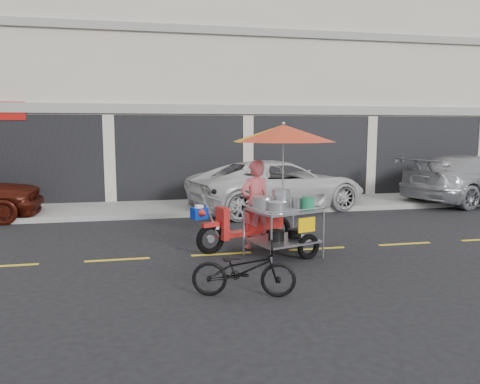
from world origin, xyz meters
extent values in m
plane|color=black|center=(0.00, 0.00, 0.00)|extent=(90.00, 90.00, 0.00)
cube|color=gray|center=(0.00, 5.50, 0.07)|extent=(45.00, 3.00, 0.15)
cube|color=beige|center=(0.00, 10.50, 4.00)|extent=(36.00, 8.00, 8.00)
cube|color=black|center=(0.00, 6.47, 1.45)|extent=(35.28, 0.06, 2.90)
cube|color=gray|center=(0.00, 6.45, 3.10)|extent=(36.00, 0.12, 0.30)
cube|color=gray|center=(0.00, 6.45, 5.60)|extent=(36.00, 0.12, 0.25)
cube|color=gold|center=(0.00, 0.00, 0.00)|extent=(42.00, 0.10, 0.01)
imported|color=silver|center=(0.55, 4.70, 0.76)|extent=(5.94, 3.83, 1.52)
imported|color=#A8AAB0|center=(7.49, 4.70, 0.80)|extent=(5.88, 3.46, 1.60)
imported|color=black|center=(-2.07, -2.38, 0.40)|extent=(1.63, 0.91, 0.81)
torus|color=black|center=(-2.21, 0.06, 0.30)|extent=(0.62, 0.30, 0.62)
torus|color=black|center=(-0.67, 0.56, 0.30)|extent=(0.62, 0.30, 0.62)
cylinder|color=#9EA0A5|center=(-2.21, 0.06, 0.30)|extent=(0.16, 0.11, 0.15)
cylinder|color=#9EA0A5|center=(-0.67, 0.56, 0.30)|extent=(0.16, 0.11, 0.15)
cube|color=red|center=(-2.21, 0.06, 0.59)|extent=(0.37, 0.23, 0.09)
cylinder|color=#9EA0A5|center=(-2.21, 0.06, 0.76)|extent=(0.39, 0.17, 0.87)
cube|color=red|center=(-1.95, 0.14, 0.59)|extent=(0.24, 0.39, 0.65)
cube|color=red|center=(-1.49, 0.29, 0.35)|extent=(0.92, 0.56, 0.09)
cube|color=red|center=(-1.03, 0.44, 0.59)|extent=(0.86, 0.52, 0.43)
cube|color=black|center=(-1.13, 0.41, 0.84)|extent=(0.75, 0.46, 0.11)
cylinder|color=#9EA0A5|center=(-2.09, 0.10, 1.08)|extent=(0.22, 0.58, 0.04)
sphere|color=black|center=(-2.09, 0.32, 1.21)|extent=(0.11, 0.11, 0.11)
cylinder|color=white|center=(-2.09, 0.10, 0.52)|extent=(0.16, 0.16, 0.05)
cube|color=#021E92|center=(-2.43, -0.02, 0.84)|extent=(0.34, 0.31, 0.22)
cylinder|color=white|center=(-2.43, -0.02, 0.97)|extent=(0.22, 0.22, 0.05)
cone|color=red|center=(-2.38, -0.19, 0.86)|extent=(0.26, 0.29, 0.19)
torus|color=black|center=(-0.44, -0.67, 0.24)|extent=(0.51, 0.26, 0.50)
cylinder|color=#9EA0A5|center=(-1.28, -1.06, 0.46)|extent=(0.05, 0.05, 0.92)
cylinder|color=#9EA0A5|center=(-1.58, -0.13, 0.46)|extent=(0.05, 0.05, 0.92)
cylinder|color=#9EA0A5|center=(-0.15, -0.69, 0.46)|extent=(0.05, 0.05, 0.92)
cylinder|color=#9EA0A5|center=(-0.45, 0.23, 0.46)|extent=(0.05, 0.05, 0.92)
cube|color=#9EA0A5|center=(-0.86, -0.41, 0.32)|extent=(1.43, 1.29, 0.03)
cube|color=#9EA0A5|center=(-0.86, -0.41, 0.92)|extent=(1.43, 1.29, 0.04)
cylinder|color=#9EA0A5|center=(-0.71, -0.88, 0.98)|extent=(1.14, 0.39, 0.03)
cylinder|color=#9EA0A5|center=(-1.01, 0.05, 0.98)|extent=(1.14, 0.39, 0.03)
cylinder|color=#9EA0A5|center=(-1.43, -0.60, 0.98)|extent=(0.33, 0.93, 0.03)
cylinder|color=#9EA0A5|center=(-0.30, -0.23, 0.98)|extent=(0.33, 0.93, 0.03)
cylinder|color=#9EA0A5|center=(-1.01, 0.05, 0.32)|extent=(0.29, 0.78, 0.04)
cylinder|color=#9EA0A5|center=(-1.01, 0.05, 0.86)|extent=(0.29, 0.78, 0.04)
cube|color=#FFB600|center=(-0.55, -0.86, 0.70)|extent=(0.37, 0.14, 0.27)
cylinder|color=#B7B7BC|center=(-1.24, -0.31, 1.05)|extent=(0.52, 0.52, 0.22)
cylinder|color=#B7B7BC|center=(-0.83, -0.15, 1.10)|extent=(0.45, 0.45, 0.32)
cylinder|color=#B7B7BC|center=(-0.49, -0.23, 1.02)|extent=(0.37, 0.37, 0.16)
cylinder|color=#B7B7BC|center=(-1.06, -0.68, 1.02)|extent=(0.42, 0.42, 0.16)
cylinder|color=#1A744A|center=(-0.42, -0.55, 1.06)|extent=(0.30, 0.30, 0.24)
cylinder|color=black|center=(-1.02, -0.46, 0.44)|extent=(0.38, 0.38, 0.19)
cylinder|color=black|center=(-0.60, -0.33, 0.43)|extent=(0.33, 0.33, 0.17)
cylinder|color=#9EA0A5|center=(-0.84, -0.29, 1.73)|extent=(0.03, 0.03, 1.62)
sphere|color=#9EA0A5|center=(-0.84, -0.29, 2.56)|extent=(0.06, 0.06, 0.06)
imported|color=#CA5057|center=(-1.23, 0.38, 0.92)|extent=(0.77, 0.62, 1.83)
camera|label=1|loc=(-3.49, -8.89, 2.46)|focal=35.00mm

